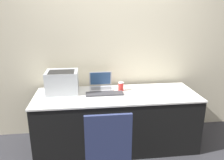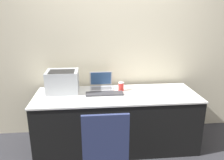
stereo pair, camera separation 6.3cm
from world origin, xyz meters
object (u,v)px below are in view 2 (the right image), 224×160
external_keyboard (104,94)px  laptop_left (101,85)px  chair (105,148)px  printer (63,81)px  coffee_cup (121,86)px

external_keyboard → laptop_left: bearing=96.6°
chair → external_keyboard: bearing=86.6°
printer → coffee_cup: size_ratio=3.49×
laptop_left → external_keyboard: (0.03, -0.24, -0.04)m
printer → coffee_cup: (0.76, -0.02, -0.10)m
laptop_left → chair: 1.14m
printer → coffee_cup: bearing=-1.7°
chair → printer: bearing=115.5°
external_keyboard → coffee_cup: 0.26m
printer → chair: bearing=-64.5°
laptop_left → external_keyboard: size_ratio=0.66×
coffee_cup → laptop_left: bearing=154.5°
coffee_cup → chair: size_ratio=0.12×
printer → laptop_left: 0.53m
external_keyboard → coffee_cup: coffee_cup is taller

